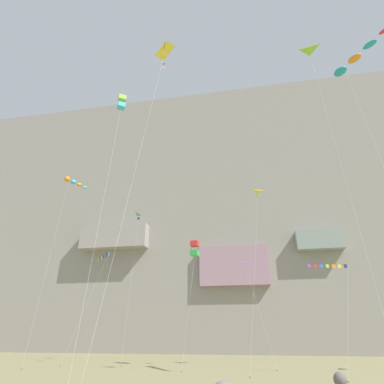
{
  "coord_description": "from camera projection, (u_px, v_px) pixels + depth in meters",
  "views": [
    {
      "loc": [
        3.44,
        -13.51,
        3.94
      ],
      "look_at": [
        -2.42,
        18.43,
        18.74
      ],
      "focal_mm": 29.11,
      "sensor_mm": 36.0,
      "label": 1
    }
  ],
  "objects": [
    {
      "name": "kite_box_low_right",
      "position": [
        195.0,
        249.0,
        44.67
      ],
      "size": [
        1.51,
        4.82,
        16.14
      ],
      "color": "red",
      "rests_on": "ground"
    },
    {
      "name": "boulder_near_cliff_base",
      "position": [
        340.0,
        380.0,
        24.82
      ],
      "size": [
        1.45,
        1.45,
        1.15
      ],
      "color": "#605B59",
      "rests_on": "ground"
    },
    {
      "name": "kite_banner_front_field",
      "position": [
        329.0,
        271.0,
        35.6
      ],
      "size": [
        4.94,
        5.49,
        11.32
      ],
      "color": "black",
      "rests_on": "ground"
    },
    {
      "name": "kite_windsock_high_right",
      "position": [
        353.0,
        60.0,
        36.79
      ],
      "size": [
        5.48,
        6.86,
        34.41
      ],
      "color": "teal",
      "rests_on": "ground"
    },
    {
      "name": "kite_diamond_mid_right",
      "position": [
        164.0,
        55.0,
        33.29
      ],
      "size": [
        3.62,
        5.45,
        33.09
      ],
      "color": "yellow",
      "rests_on": "ground"
    },
    {
      "name": "kite_delta_low_center",
      "position": [
        312.0,
        63.0,
        37.55
      ],
      "size": [
        1.97,
        5.06,
        34.65
      ],
      "color": "#8CCC33",
      "rests_on": "ground"
    },
    {
      "name": "kite_delta_high_left",
      "position": [
        247.0,
        268.0,
        44.26
      ],
      "size": [
        3.66,
        4.04,
        12.83
      ],
      "color": "purple",
      "rests_on": "ground"
    },
    {
      "name": "kite_box_far_right",
      "position": [
        121.0,
        103.0,
        29.49
      ],
      "size": [
        0.94,
        2.68,
        24.64
      ],
      "color": "#8CCC33",
      "rests_on": "ground"
    },
    {
      "name": "cliff_face",
      "position": [
        233.0,
        217.0,
        88.91
      ],
      "size": [
        180.0,
        30.37,
        68.62
      ],
      "color": "gray",
      "rests_on": "ground"
    },
    {
      "name": "kite_banner_high_center",
      "position": [
        102.0,
        260.0,
        48.61
      ],
      "size": [
        4.76,
        5.08,
        15.22
      ],
      "color": "black",
      "rests_on": "ground"
    },
    {
      "name": "kite_delta_near_cliff",
      "position": [
        140.0,
        222.0,
        52.13
      ],
      "size": [
        1.22,
        4.11,
        21.87
      ],
      "color": "green",
      "rests_on": "ground"
    },
    {
      "name": "kite_delta_far_left",
      "position": [
        257.0,
        202.0,
        42.78
      ],
      "size": [
        3.3,
        5.95,
        21.49
      ],
      "color": "yellow",
      "rests_on": "ground"
    },
    {
      "name": "kite_windsock_upper_mid",
      "position": [
        73.0,
        182.0,
        51.18
      ],
      "size": [
        2.83,
        5.66,
        27.35
      ],
      "color": "orange",
      "rests_on": "ground"
    }
  ]
}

